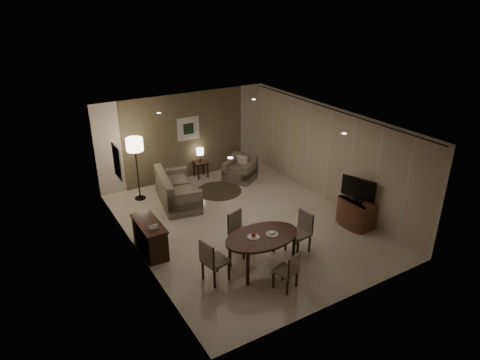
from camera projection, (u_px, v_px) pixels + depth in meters
room_shell at (236, 170)px, 10.74m from camera, size 5.50×7.00×2.70m
taupe_accent at (185, 137)px, 13.16m from camera, size 3.96×0.03×2.70m
curtain_wall at (328, 156)px, 11.69m from camera, size 0.08×6.70×2.58m
curtain_rod at (332, 109)px, 11.15m from camera, size 0.03×6.80×0.03m
art_back_frame at (188, 129)px, 13.08m from camera, size 0.72×0.03×0.72m
art_back_canvas at (189, 129)px, 13.07m from camera, size 0.34×0.01×0.34m
art_left_frame at (117, 162)px, 9.89m from camera, size 0.03×0.60×0.80m
art_left_canvas at (118, 162)px, 9.90m from camera, size 0.01×0.46×0.64m
downlight_nl at (230, 158)px, 7.81m from camera, size 0.10×0.10×0.01m
downlight_nr at (344, 134)px, 9.12m from camera, size 0.10×0.10×0.01m
downlight_fl at (159, 113)px, 10.64m from camera, size 0.10×0.10×0.01m
downlight_fr at (254, 99)px, 11.94m from camera, size 0.10×0.10×0.01m
console_desk at (150, 237)px, 9.66m from camera, size 0.48×1.20×0.75m
telephone at (153, 227)px, 9.25m from camera, size 0.20×0.14×0.09m
tv_cabinet at (356, 213)px, 10.78m from camera, size 0.48×0.90×0.70m
flat_tv at (358, 189)px, 10.50m from camera, size 0.36×0.85×0.60m
dining_table at (262, 252)px, 9.10m from camera, size 1.67×1.04×0.78m
chair_near at (285, 270)px, 8.46m from camera, size 0.52×0.52×0.84m
chair_far at (242, 234)px, 9.59m from camera, size 0.61×0.61×0.98m
chair_left at (216, 260)px, 8.67m from camera, size 0.55×0.55×0.96m
chair_right at (298, 233)px, 9.63m from camera, size 0.51×0.51×0.95m
plate_a at (253, 237)px, 8.89m from camera, size 0.26×0.26×0.02m
plate_b at (272, 234)px, 9.00m from camera, size 0.26×0.26×0.02m
fruit_apple at (254, 235)px, 8.87m from camera, size 0.09×0.09×0.09m
napkin at (272, 233)px, 8.99m from camera, size 0.12×0.08×0.03m
round_rug at (219, 191)px, 12.74m from camera, size 1.35×1.35×0.01m
sofa at (178, 188)px, 11.88m from camera, size 2.01×1.26×0.88m
armchair at (240, 169)px, 13.34m from camera, size 1.14×1.16×0.76m
side_table at (201, 170)px, 13.58m from camera, size 0.41×0.41×0.52m
table_lamp at (200, 154)px, 13.38m from camera, size 0.22×0.22×0.50m
floor_lamp at (137, 169)px, 11.91m from camera, size 0.46×0.46×1.82m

